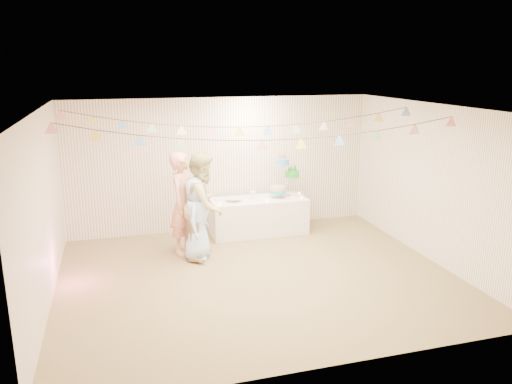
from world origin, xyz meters
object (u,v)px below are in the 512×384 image
object	(u,v)px
table	(258,216)
cake_stand	(285,174)
person_adult_a	(183,203)
person_child	(197,218)
person_adult_b	(203,205)

from	to	relation	value
table	cake_stand	size ratio (longest dim) A/B	2.36
person_adult_a	cake_stand	bearing A→B (deg)	-41.88
table	cake_stand	world-z (taller)	cake_stand
cake_stand	person_child	size ratio (longest dim) A/B	0.55
person_adult_b	person_child	size ratio (longest dim) A/B	1.28
person_adult_b	table	bearing A→B (deg)	-31.92
cake_stand	person_adult_b	xyz separation A→B (m)	(-1.78, -0.94, -0.24)
person_adult_a	person_adult_b	world-z (taller)	person_adult_b
person_child	person_adult_b	bearing A→B (deg)	-38.00
person_adult_b	person_child	xyz separation A→B (m)	(-0.13, -0.07, -0.20)
cake_stand	person_adult_b	size ratio (longest dim) A/B	0.43
person_adult_a	person_adult_b	distance (m)	0.41
table	person_child	world-z (taller)	person_child
person_adult_a	person_child	size ratio (longest dim) A/B	1.26
person_child	table	bearing A→B (deg)	-30.47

